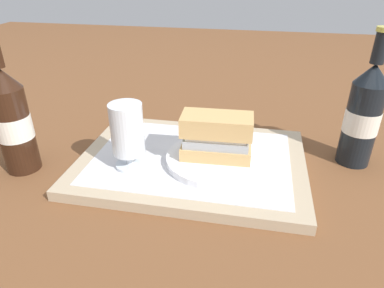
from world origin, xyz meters
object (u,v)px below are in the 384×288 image
beer_bottle (12,120)px  second_bottle (363,115)px  sandwich (215,136)px  beer_glass (127,132)px  plate (216,159)px

beer_bottle → second_bottle: 0.66m
sandwich → beer_glass: (0.15, 0.04, 0.01)m
beer_bottle → sandwich: bearing=-170.8°
plate → beer_bottle: bearing=9.1°
beer_glass → beer_bottle: (0.22, 0.02, 0.01)m
plate → beer_bottle: 0.39m
sandwich → second_bottle: bearing=-163.7°
plate → beer_bottle: size_ratio=0.71×
beer_glass → second_bottle: size_ratio=0.47×
plate → second_bottle: second_bottle is taller
plate → sandwich: (0.00, 0.00, 0.05)m
beer_bottle → second_bottle: bearing=-166.7°
plate → second_bottle: 0.29m
beer_glass → beer_bottle: beer_bottle is taller
sandwich → beer_bottle: 0.38m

